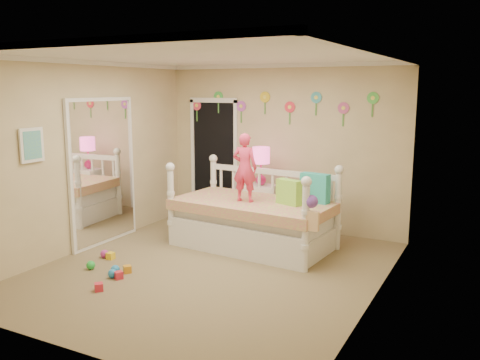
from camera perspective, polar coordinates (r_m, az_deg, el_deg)
The scene contains 18 objects.
floor at distance 6.44m, azimuth -3.30°, elevation -10.01°, with size 4.00×4.50×0.01m, color #7F684C.
ceiling at distance 6.05m, azimuth -3.56°, elevation 13.75°, with size 4.00×4.50×0.01m, color white.
back_wall at distance 8.11m, azimuth 4.75°, elevation 3.64°, with size 4.00×0.01×2.60m, color tan.
left_wall at distance 7.33m, azimuth -16.99°, elevation 2.53°, with size 0.01×4.50×2.60m, color tan.
right_wall at distance 5.38m, azimuth 15.20°, elevation -0.05°, with size 0.01×4.50×2.60m, color tan.
crown_molding at distance 6.05m, azimuth -3.55°, elevation 13.46°, with size 4.00×4.50×0.06m, color white, non-canonical shape.
daybed at distance 7.17m, azimuth 1.48°, elevation -2.84°, with size 2.23×1.20×1.21m, color white, non-canonical shape.
pillow_turquoise at distance 7.07m, azimuth 8.39°, elevation -0.89°, with size 0.40×0.14×0.40m, color #249FB4.
pillow_lime at distance 6.91m, azimuth 5.50°, elevation -1.36°, with size 0.36×0.13×0.34m, color #92DF44.
child at distance 7.01m, azimuth 0.54°, elevation 1.40°, with size 0.35×0.23×0.95m, color #F4375F.
nightstand at distance 7.94m, azimuth 2.33°, elevation -3.25°, with size 0.45×0.34×0.75m, color white.
table_lamp at distance 7.80m, azimuth 2.37°, elevation 2.25°, with size 0.27×0.27×0.59m.
closet_doorway at distance 8.68m, azimuth -2.95°, elevation 2.34°, with size 0.90×0.04×2.07m, color black.
flower_decals at distance 8.09m, azimuth 4.19°, elevation 8.18°, with size 3.40×0.02×0.50m, color #B2668C, non-canonical shape.
mirror_closet at distance 7.56m, azimuth -15.09°, elevation 0.92°, with size 0.07×1.30×2.10m, color white.
wall_picture at distance 6.67m, azimuth -22.31°, elevation 3.65°, with size 0.05×0.34×0.42m, color white.
hanging_bag at distance 6.19m, azimuth 7.91°, elevation -3.78°, with size 0.20×0.16×0.36m, color beige, non-canonical shape.
toy_scatter at distance 6.66m, azimuth -14.17°, elevation -9.13°, with size 0.80×1.30×0.11m, color #996666, non-canonical shape.
Camera 1 is at (3.10, -5.19, 2.23)m, focal length 38.09 mm.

